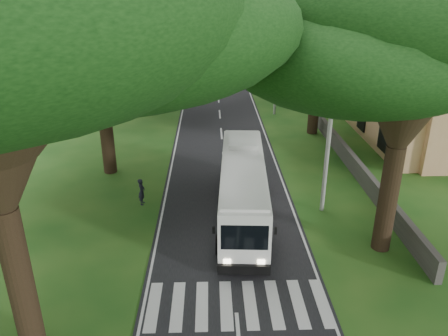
{
  "coord_description": "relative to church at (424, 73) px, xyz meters",
  "views": [
    {
      "loc": [
        -0.96,
        -16.32,
        12.35
      ],
      "look_at": [
        -0.19,
        7.27,
        2.2
      ],
      "focal_mm": 35.0,
      "sensor_mm": 36.0,
      "label": 1
    }
  ],
  "objects": [
    {
      "name": "crosswalk",
      "position": [
        -17.86,
        -23.55,
        -4.91
      ],
      "size": [
        8.0,
        3.0,
        0.01
      ],
      "primitive_type": "cube",
      "color": "silver",
      "rests_on": "ground"
    },
    {
      "name": "pole_near",
      "position": [
        -12.36,
        -15.55,
        -0.73
      ],
      "size": [
        1.6,
        0.24,
        8.0
      ],
      "color": "gray",
      "rests_on": "ground"
    },
    {
      "name": "distant_car_b",
      "position": [
        -20.25,
        31.05,
        -4.12
      ],
      "size": [
        2.81,
        4.84,
        1.51
      ],
      "primitive_type": "imported",
      "rotation": [
        0.0,
        0.0,
        0.28
      ],
      "color": "navy",
      "rests_on": "road"
    },
    {
      "name": "distant_car_a",
      "position": [
        -20.86,
        19.4,
        -4.12
      ],
      "size": [
        2.84,
        4.74,
        1.51
      ],
      "primitive_type": "imported",
      "rotation": [
        0.0,
        0.0,
        2.89
      ],
      "color": "silver",
      "rests_on": "road"
    },
    {
      "name": "ground",
      "position": [
        -17.86,
        -21.55,
        -4.91
      ],
      "size": [
        140.0,
        140.0,
        0.0
      ],
      "primitive_type": "plane",
      "color": "#184B15",
      "rests_on": "ground"
    },
    {
      "name": "pedestrian",
      "position": [
        -22.96,
        -14.46,
        -4.09
      ],
      "size": [
        0.43,
        0.62,
        1.63
      ],
      "primitive_type": "imported",
      "rotation": [
        0.0,
        0.0,
        1.51
      ],
      "color": "black",
      "rests_on": "ground"
    },
    {
      "name": "church",
      "position": [
        0.0,
        0.0,
        0.0
      ],
      "size": [
        14.0,
        24.0,
        11.6
      ],
      "color": "tan",
      "rests_on": "ground"
    },
    {
      "name": "pole_mid",
      "position": [
        -12.36,
        4.45,
        -0.73
      ],
      "size": [
        1.6,
        0.24,
        8.0
      ],
      "color": "gray",
      "rests_on": "ground"
    },
    {
      "name": "property_wall",
      "position": [
        -8.86,
        2.45,
        -4.31
      ],
      "size": [
        0.35,
        50.0,
        1.2
      ],
      "primitive_type": "cube",
      "color": "#383533",
      "rests_on": "ground"
    },
    {
      "name": "road",
      "position": [
        -17.86,
        3.45,
        -4.9
      ],
      "size": [
        8.0,
        120.0,
        0.04
      ],
      "primitive_type": "cube",
      "color": "black",
      "rests_on": "ground"
    },
    {
      "name": "tree_r_near",
      "position": [
        -10.36,
        -19.55,
        6.0
      ],
      "size": [
        14.59,
        14.59,
        14.1
      ],
      "color": "black",
      "rests_on": "ground"
    },
    {
      "name": "pole_far",
      "position": [
        -12.36,
        24.45,
        -0.73
      ],
      "size": [
        1.6,
        0.24,
        8.0
      ],
      "color": "gray",
      "rests_on": "ground"
    },
    {
      "name": "coach_bus",
      "position": [
        -17.06,
        -16.06,
        -3.11
      ],
      "size": [
        3.18,
        11.47,
        3.35
      ],
      "rotation": [
        0.0,
        0.0,
        -0.06
      ],
      "color": "white",
      "rests_on": "ground"
    }
  ]
}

